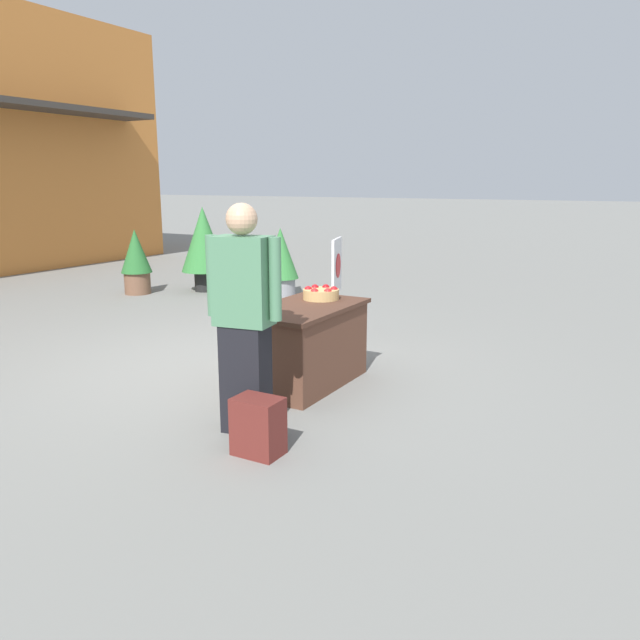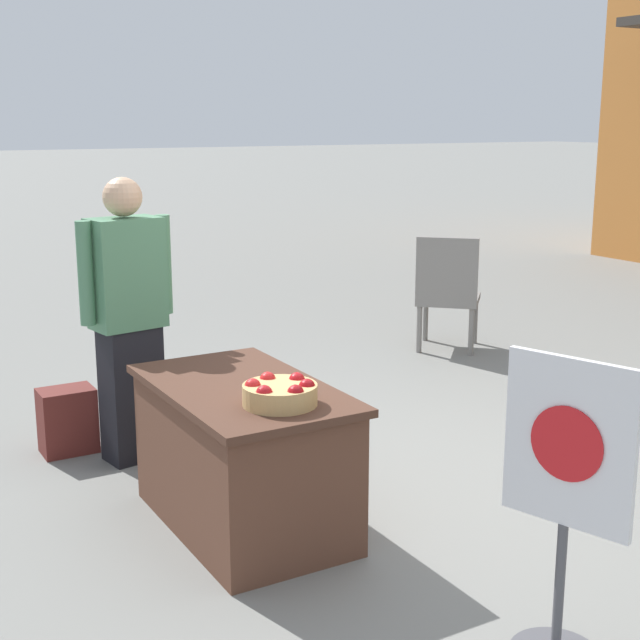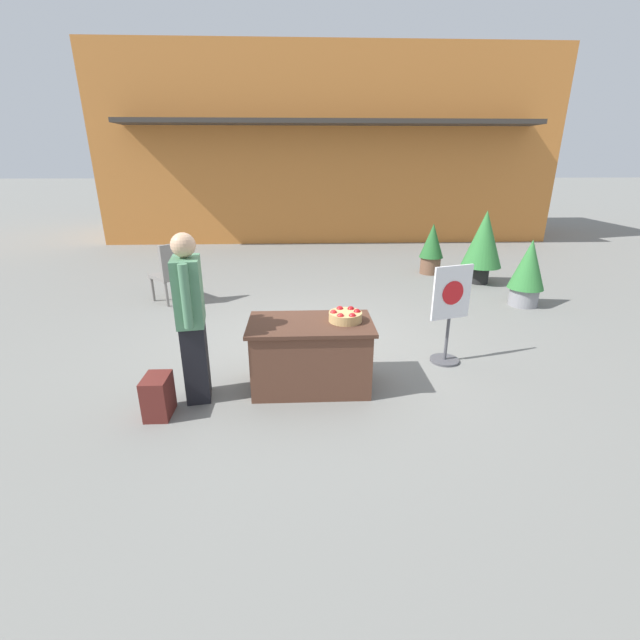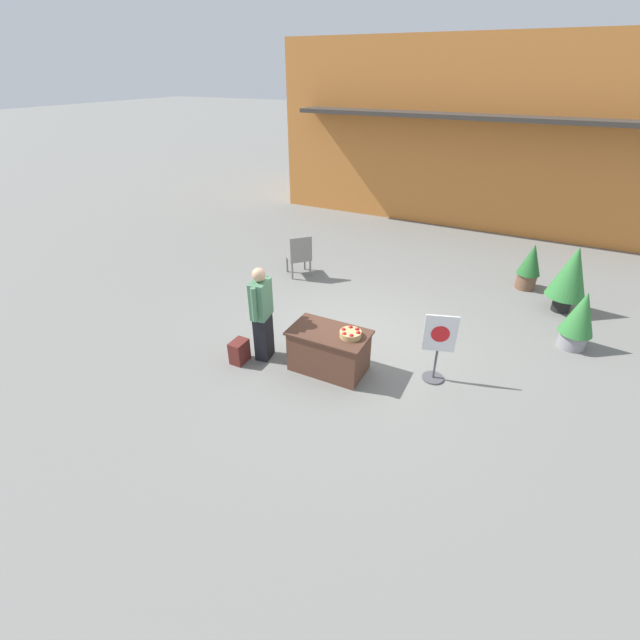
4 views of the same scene
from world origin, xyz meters
name	(u,v)px [view 1 (image 1 of 4)]	position (x,y,z in m)	size (l,w,h in m)	color
ground_plane	(221,368)	(0.00, 0.00, 0.00)	(120.00, 120.00, 0.00)	slate
display_table	(304,345)	(-0.02, -1.03, 0.38)	(1.34, 0.78, 0.76)	brown
apple_basket	(321,293)	(0.35, -1.00, 0.82)	(0.36, 0.36, 0.13)	tan
person_visitor	(244,318)	(-1.22, -1.22, 0.90)	(0.32, 0.60, 1.76)	black
backpack	(258,426)	(-1.54, -1.55, 0.21)	(0.24, 0.34, 0.42)	maroon
poster_board	(337,287)	(1.68, -0.48, 0.65)	(0.51, 0.36, 1.24)	#4C4C51
potted_plant_near_left	(136,259)	(2.77, 3.97, 0.59)	(0.52, 0.52, 1.11)	brown
potted_plant_far_left	(203,242)	(3.55, 3.14, 0.87)	(0.79, 0.79, 1.47)	black
potted_plant_far_right	(281,260)	(3.76, 1.67, 0.62)	(0.60, 0.60, 1.15)	gray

